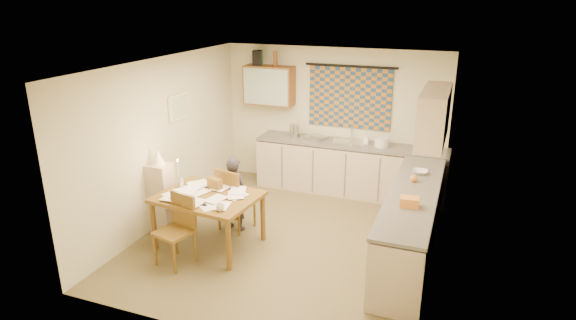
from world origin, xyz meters
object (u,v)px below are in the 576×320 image
at_px(dining_table, 209,220).
at_px(shelf_stand, 162,197).
at_px(chair_far, 236,210).
at_px(person, 235,194).
at_px(counter_right, 411,224).
at_px(counter_back, 349,169).
at_px(stove, 399,266).

bearing_deg(dining_table, shelf_stand, 174.99).
xyz_separation_m(chair_far, shelf_stand, (-1.01, -0.42, 0.22)).
relative_size(dining_table, person, 1.25).
distance_m(counter_right, dining_table, 2.75).
height_order(chair_far, shelf_stand, shelf_stand).
bearing_deg(dining_table, counter_back, 67.02).
bearing_deg(chair_far, person, 76.95).
bearing_deg(counter_back, shelf_stand, -133.63).
bearing_deg(stove, person, 160.11).
height_order(dining_table, person, person).
xyz_separation_m(chair_far, person, (-0.01, -0.01, 0.27)).
bearing_deg(chair_far, counter_right, -164.20).
xyz_separation_m(stove, person, (-2.54, 0.92, 0.15)).
bearing_deg(shelf_stand, counter_right, 8.76).
height_order(counter_right, dining_table, counter_right).
bearing_deg(stove, chair_far, 159.77).
height_order(dining_table, shelf_stand, shelf_stand).
bearing_deg(counter_back, chair_far, -122.63).
relative_size(chair_far, shelf_stand, 0.94).
xyz_separation_m(stove, shelf_stand, (-3.54, 0.52, 0.10)).
bearing_deg(counter_right, person, -176.74).
height_order(counter_back, dining_table, counter_back).
height_order(stove, dining_table, stove).
xyz_separation_m(counter_back, dining_table, (-1.37, -2.53, -0.07)).
bearing_deg(stove, counter_back, 114.08).
distance_m(counter_back, counter_right, 2.23).
height_order(counter_right, stove, counter_right).
bearing_deg(counter_back, person, -122.59).
relative_size(stove, chair_far, 0.87).
relative_size(counter_right, stove, 3.50).
xyz_separation_m(counter_right, person, (-2.54, -0.14, 0.12)).
xyz_separation_m(counter_back, stove, (1.29, -2.88, -0.03)).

